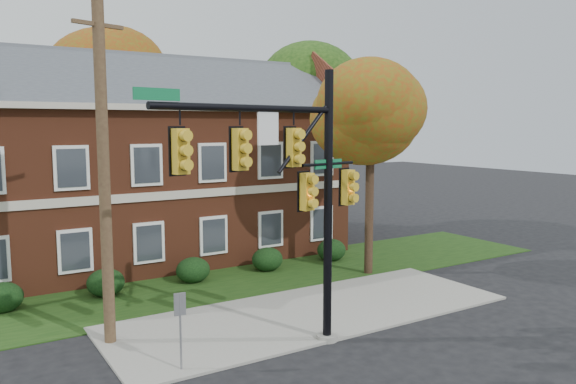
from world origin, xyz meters
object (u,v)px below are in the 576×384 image
tree_right_rear (330,96)px  traffic_signal (292,179)px  hedge_left (106,283)px  apartment_building (149,155)px  hedge_right (267,259)px  tree_near_right (377,119)px  hedge_far_right (331,250)px  hedge_center (193,270)px  hedge_far_left (2,298)px  utility_pole (104,174)px  sign_post (180,319)px  tree_far_rear (127,84)px

tree_right_rear → traffic_signal: size_ratio=1.33×
hedge_left → traffic_signal: size_ratio=0.18×
apartment_building → hedge_right: size_ratio=13.43×
apartment_building → traffic_signal: 13.46m
tree_near_right → traffic_signal: size_ratio=1.08×
hedge_far_right → traffic_signal: bearing=-132.1°
apartment_building → hedge_center: size_ratio=13.43×
hedge_far_left → tree_near_right: (14.22, -2.83, 6.14)m
hedge_left → tree_right_rear: 17.74m
tree_near_right → tree_right_rear: 9.94m
hedge_far_right → utility_pole: (-11.58, -4.81, 4.51)m
hedge_far_right → sign_post: 13.06m
hedge_right → sign_post: 10.45m
apartment_building → tree_far_rear: tree_far_rear is taller
apartment_building → traffic_signal: apartment_building is taller
apartment_building → sign_post: bearing=-105.1°
tree_right_rear → traffic_signal: 18.77m
hedge_center → traffic_signal: traffic_signal is taller
tree_right_rear → utility_pole: size_ratio=1.07×
tree_far_rear → sign_post: (-4.84, -20.80, -7.40)m
hedge_left → sign_post: bearing=-90.0°
hedge_far_right → tree_right_rear: 10.66m
apartment_building → hedge_right: bearing=-56.3°
tree_right_rear → hedge_far_left: bearing=-161.5°
apartment_building → tree_near_right: bearing=-48.2°
traffic_signal → tree_far_rear: bearing=75.1°
utility_pole → tree_right_rear: bearing=16.6°
utility_pole → hedge_center: bearing=28.5°
tree_near_right → hedge_far_right: bearing=94.5°
hedge_left → hedge_far_left: bearing=180.0°
hedge_right → hedge_left: bearing=180.0°
hedge_left → hedge_far_right: size_ratio=1.00×
apartment_building → hedge_left: apartment_building is taller
hedge_left → tree_right_rear: tree_right_rear is taller
hedge_right → tree_right_rear: size_ratio=0.13×
hedge_left → hedge_center: 3.50m
tree_right_rear → tree_far_rear: 12.20m
tree_far_rear → utility_pole: tree_far_rear is taller
hedge_far_left → traffic_signal: bearing=-51.2°
hedge_far_right → sign_post: sign_post is taller
hedge_right → traffic_signal: bearing=-115.5°
tree_right_rear → traffic_signal: bearing=-129.3°
hedge_far_left → tree_far_rear: (8.34, 13.09, 8.32)m
utility_pole → sign_post: 4.74m
hedge_center → hedge_far_right: bearing=0.0°
tree_right_rear → utility_pole: (-15.89, -10.92, -3.09)m
tree_right_rear → utility_pole: bearing=-145.5°
hedge_far_left → sign_post: size_ratio=0.66×
apartment_building → utility_pole: 11.05m
tree_far_rear → sign_post: 22.60m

